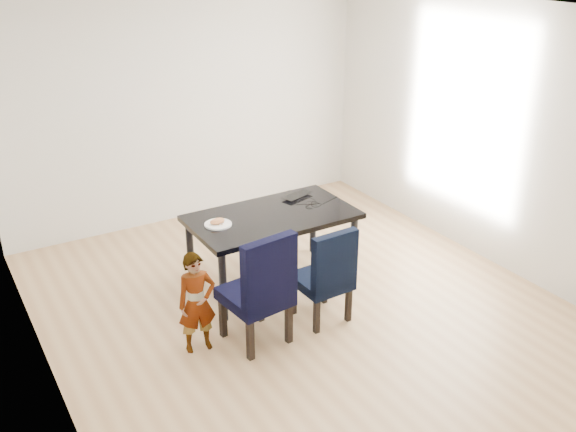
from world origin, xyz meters
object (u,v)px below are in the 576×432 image
chair_right (321,273)px  laptop (294,195)px  chair_left (255,286)px  child (197,303)px  plate (218,224)px  dining_table (272,249)px

chair_right → laptop: 1.18m
chair_left → laptop: 1.52m
laptop → child: bearing=15.2°
chair_right → plate: 1.07m
dining_table → child: 1.27m
chair_right → laptop: (0.37, 1.08, 0.30)m
chair_left → plate: chair_left is taller
plate → dining_table: bearing=-5.3°
chair_left → dining_table: bearing=45.1°
chair_left → laptop: bearing=39.3°
dining_table → laptop: 0.65m
child → laptop: 1.82m
chair_right → plate: bearing=124.5°
chair_left → laptop: chair_left is taller
chair_right → child: size_ratio=1.03×
laptop → chair_right: bearing=54.4°
chair_left → plate: size_ratio=4.09×
dining_table → child: bearing=-149.2°
child → plate: child is taller
plate → laptop: 1.01m
chair_left → chair_right: 0.68m
dining_table → chair_left: 1.00m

